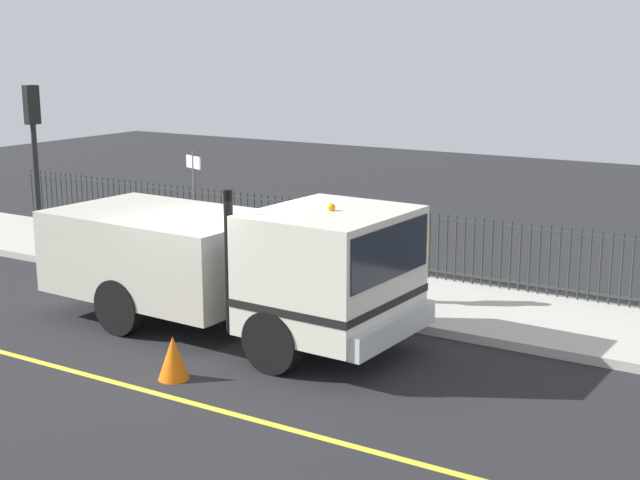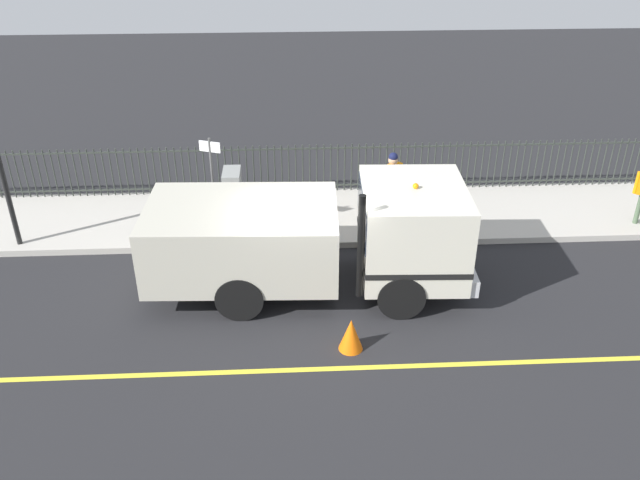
{
  "view_description": "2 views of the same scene",
  "coord_description": "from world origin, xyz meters",
  "px_view_note": "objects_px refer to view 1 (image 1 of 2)",
  "views": [
    {
      "loc": [
        -10.98,
        -8.87,
        4.79
      ],
      "look_at": [
        1.38,
        -1.27,
        1.55
      ],
      "focal_mm": 49.61,
      "sensor_mm": 36.0,
      "label": 1
    },
    {
      "loc": [
        -11.46,
        0.39,
        7.85
      ],
      "look_at": [
        0.73,
        -0.25,
        0.95
      ],
      "focal_mm": 36.98,
      "sensor_mm": 36.0,
      "label": 2
    }
  ],
  "objects_px": {
    "traffic_cone": "(173,358)",
    "street_sign": "(195,202)",
    "utility_cabinet": "(260,241)",
    "work_truck": "(243,260)",
    "traffic_light_near": "(34,134)",
    "worker_standing": "(412,244)"
  },
  "relations": [
    {
      "from": "worker_standing",
      "to": "street_sign",
      "type": "bearing_deg",
      "value": -31.61
    },
    {
      "from": "utility_cabinet",
      "to": "traffic_cone",
      "type": "height_order",
      "value": "utility_cabinet"
    },
    {
      "from": "work_truck",
      "to": "worker_standing",
      "type": "relative_size",
      "value": 3.8
    },
    {
      "from": "utility_cabinet",
      "to": "street_sign",
      "type": "xyz_separation_m",
      "value": [
        -1.82,
        0.26,
        1.09
      ]
    },
    {
      "from": "work_truck",
      "to": "traffic_cone",
      "type": "xyz_separation_m",
      "value": [
        -2.13,
        -0.3,
        -0.98
      ]
    },
    {
      "from": "work_truck",
      "to": "traffic_cone",
      "type": "distance_m",
      "value": 2.37
    },
    {
      "from": "traffic_cone",
      "to": "utility_cabinet",
      "type": "bearing_deg",
      "value": 23.71
    },
    {
      "from": "worker_standing",
      "to": "traffic_cone",
      "type": "xyz_separation_m",
      "value": [
        -4.9,
        1.44,
        -0.91
      ]
    },
    {
      "from": "work_truck",
      "to": "street_sign",
      "type": "bearing_deg",
      "value": -123.74
    },
    {
      "from": "work_truck",
      "to": "traffic_cone",
      "type": "relative_size",
      "value": 10.36
    },
    {
      "from": "worker_standing",
      "to": "traffic_light_near",
      "type": "relative_size",
      "value": 0.47
    },
    {
      "from": "traffic_light_near",
      "to": "street_sign",
      "type": "bearing_deg",
      "value": 97.85
    },
    {
      "from": "work_truck",
      "to": "worker_standing",
      "type": "bearing_deg",
      "value": 150.0
    },
    {
      "from": "traffic_light_near",
      "to": "street_sign",
      "type": "relative_size",
      "value": 1.44
    },
    {
      "from": "work_truck",
      "to": "worker_standing",
      "type": "distance_m",
      "value": 3.27
    },
    {
      "from": "work_truck",
      "to": "utility_cabinet",
      "type": "xyz_separation_m",
      "value": [
        3.63,
        2.23,
        -0.65
      ]
    },
    {
      "from": "work_truck",
      "to": "traffic_light_near",
      "type": "height_order",
      "value": "traffic_light_near"
    },
    {
      "from": "street_sign",
      "to": "traffic_light_near",
      "type": "bearing_deg",
      "value": 88.05
    },
    {
      "from": "worker_standing",
      "to": "traffic_cone",
      "type": "distance_m",
      "value": 5.19
    },
    {
      "from": "work_truck",
      "to": "worker_standing",
      "type": "height_order",
      "value": "work_truck"
    },
    {
      "from": "traffic_cone",
      "to": "street_sign",
      "type": "relative_size",
      "value": 0.25
    },
    {
      "from": "work_truck",
      "to": "traffic_light_near",
      "type": "bearing_deg",
      "value": -103.17
    }
  ]
}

